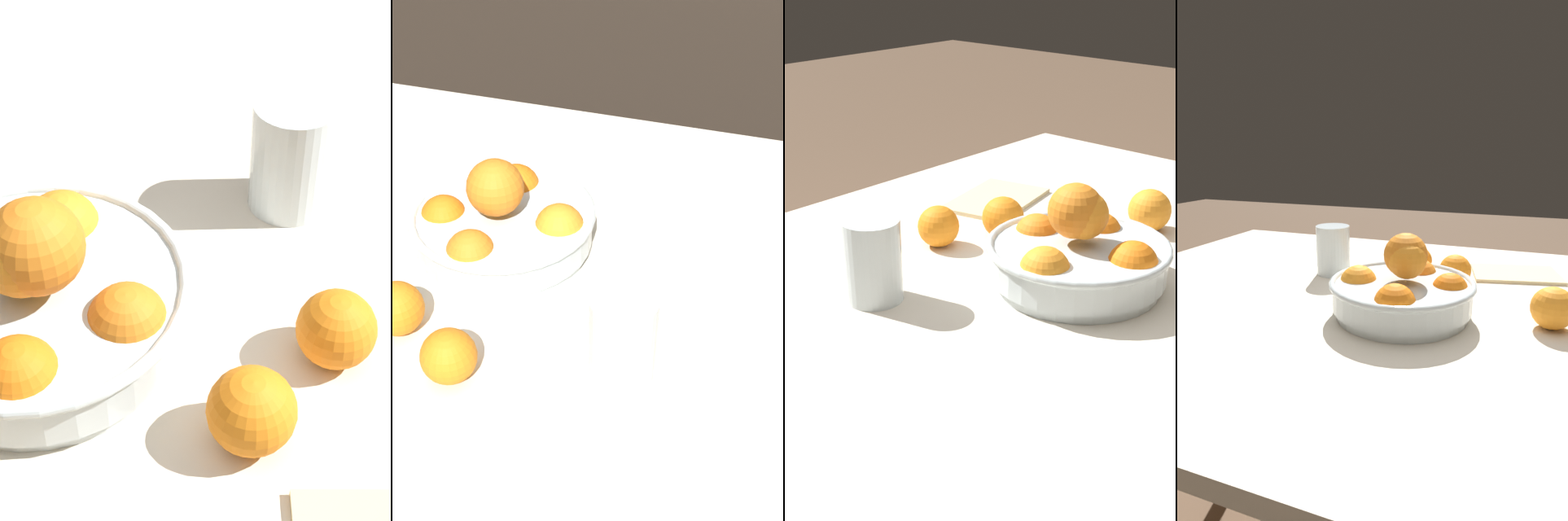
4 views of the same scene
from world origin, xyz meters
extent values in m
cube|color=beige|center=(0.00, 0.00, 0.74)|extent=(1.46, 1.04, 0.03)
cylinder|color=#936B47|center=(0.67, 0.46, 0.36)|extent=(0.05, 0.05, 0.73)
cylinder|color=silver|center=(-0.04, 0.07, 0.77)|extent=(0.25, 0.25, 0.02)
cylinder|color=silver|center=(-0.04, 0.07, 0.80)|extent=(0.26, 0.26, 0.05)
torus|color=silver|center=(-0.04, 0.07, 0.82)|extent=(0.28, 0.28, 0.01)
sphere|color=orange|center=(0.05, 0.07, 0.81)|extent=(0.07, 0.07, 0.07)
sphere|color=orange|center=(-0.13, 0.05, 0.81)|extent=(0.07, 0.07, 0.07)
sphere|color=orange|center=(-0.05, -0.02, 0.81)|extent=(0.07, 0.07, 0.07)
sphere|color=orange|center=(-0.05, 0.07, 0.87)|extent=(0.07, 0.07, 0.07)
sphere|color=orange|center=(-0.04, 0.06, 0.87)|extent=(0.08, 0.08, 0.08)
cylinder|color=#F4A314|center=(0.19, -0.12, 0.80)|extent=(0.07, 0.07, 0.09)
cylinder|color=silver|center=(0.19, -0.12, 0.82)|extent=(0.08, 0.08, 0.12)
sphere|color=orange|center=(-0.11, -0.13, 0.79)|extent=(0.07, 0.07, 0.07)
sphere|color=orange|center=(-0.01, -0.19, 0.79)|extent=(0.07, 0.07, 0.07)
camera|label=1|loc=(-0.52, -0.18, 1.35)|focal=60.00mm
camera|label=2|loc=(0.34, -0.72, 1.44)|focal=50.00mm
camera|label=3|loc=(0.78, 0.62, 1.24)|focal=50.00mm
camera|label=4|loc=(-0.24, 0.76, 1.07)|focal=28.00mm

